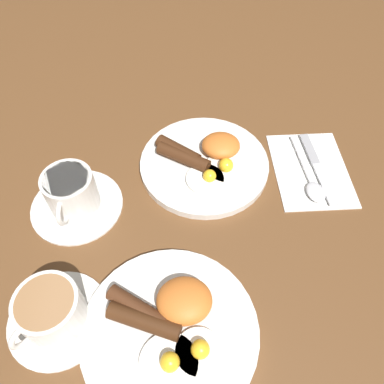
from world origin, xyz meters
TOP-DOWN VIEW (x-y plane):
  - ground_plane at (0.00, 0.00)m, footprint 3.00×3.00m
  - breakfast_plate_near at (-0.00, -0.00)m, footprint 0.25×0.25m
  - breakfast_plate_far at (0.05, 0.31)m, footprint 0.25×0.25m
  - teacup_near at (0.23, 0.09)m, footprint 0.16×0.16m
  - teacup_far at (0.22, 0.30)m, footprint 0.15×0.15m
  - napkin at (-0.20, 0.01)m, footprint 0.15×0.20m
  - knife at (-0.22, -0.00)m, footprint 0.04×0.18m
  - spoon at (-0.20, 0.05)m, footprint 0.04×0.17m

SIDE VIEW (x-z plane):
  - ground_plane at x=0.00m, z-range 0.00..0.00m
  - napkin at x=-0.20m, z-range 0.00..0.01m
  - knife at x=-0.22m, z-range 0.00..0.01m
  - spoon at x=-0.20m, z-range 0.00..0.01m
  - breakfast_plate_near at x=0.00m, z-range -0.01..0.04m
  - breakfast_plate_far at x=0.05m, z-range -0.01..0.04m
  - teacup_far at x=0.22m, z-range 0.00..0.07m
  - teacup_near at x=0.23m, z-range -0.01..0.07m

